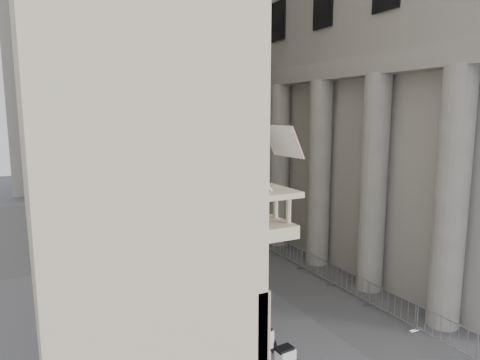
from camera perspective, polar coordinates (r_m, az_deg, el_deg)
The scene contains 30 objects.
far_building at distance 53.75m, azimuth -16.96°, elevation 15.71°, with size 22.00×10.00×30.00m, color beige.
iron_fence at distance 24.53m, azimuth -12.29°, elevation -11.01°, with size 0.30×28.00×1.40m, color black, non-canonical shape.
blue_awning at distance 34.54m, azimuth -2.16°, elevation -4.97°, with size 1.60×3.00×3.00m, color navy, non-canonical shape.
scooter_3 at distance 15.79m, azimuth 2.08°, elevation -22.69°, with size 0.56×1.40×1.50m, color white, non-canonical shape.
scooter_4 at distance 16.79m, azimuth -0.29°, elevation -20.60°, with size 0.56×1.40×1.50m, color white, non-canonical shape.
scooter_5 at distance 17.83m, azimuth -2.33°, elevation -18.73°, with size 0.56×1.40×1.50m, color white, non-canonical shape.
scooter_6 at distance 18.91m, azimuth -4.10°, elevation -17.05°, with size 0.56×1.40×1.50m, color white, non-canonical shape.
scooter_7 at distance 20.02m, azimuth -5.66°, elevation -15.54°, with size 0.56×1.40×1.50m, color white, non-canonical shape.
scooter_8 at distance 21.15m, azimuth -7.02°, elevation -14.19°, with size 0.56×1.40×1.50m, color white, non-canonical shape.
scooter_9 at distance 22.30m, azimuth -8.24°, elevation -12.96°, with size 0.56×1.40×1.50m, color white, non-canonical shape.
scooter_10 at distance 23.47m, azimuth -9.32°, elevation -11.85°, with size 0.56×1.40×1.50m, color white, non-canonical shape.
scooter_11 at distance 24.66m, azimuth -10.30°, elevation -10.85°, with size 0.56×1.40×1.50m, color white, non-canonical shape.
scooter_12 at distance 25.86m, azimuth -11.17°, elevation -9.93°, with size 0.56×1.40×1.50m, color white, non-canonical shape.
scooter_13 at distance 27.07m, azimuth -11.97°, elevation -9.09°, with size 0.56×1.40×1.50m, color white, non-canonical shape.
scooter_14 at distance 28.29m, azimuth -12.69°, elevation -8.33°, with size 0.56×1.40×1.50m, color white, non-canonical shape.
barrier_0 at distance 18.00m, azimuth 25.56°, elevation -19.37°, with size 0.60×2.40×1.10m, color #9FA1A6, non-canonical shape.
barrier_1 at distance 19.40m, azimuth 19.43°, elevation -16.86°, with size 0.60×2.40×1.10m, color #9FA1A6, non-canonical shape.
barrier_2 at distance 21.01m, azimuth 14.32°, elevation -14.56°, with size 0.60×2.40×1.10m, color #9FA1A6, non-canonical shape.
barrier_3 at distance 22.78m, azimuth 10.05°, elevation -12.53°, with size 0.60×2.40×1.10m, color #9FA1A6, non-canonical shape.
barrier_4 at distance 24.68m, azimuth 6.47°, elevation -10.74°, with size 0.60×2.40×1.10m, color #9FA1A6, non-canonical shape.
barrier_5 at distance 26.68m, azimuth 3.45°, elevation -9.18°, with size 0.60×2.40×1.10m, color #9FA1A6, non-canonical shape.
barrier_6 at distance 28.75m, azimuth 0.87°, elevation -7.82°, with size 0.60×2.40×1.10m, color #9FA1A6, non-canonical shape.
barrier_7 at distance 30.89m, azimuth -1.34°, elevation -6.64°, with size 0.60×2.40×1.10m, color #9FA1A6, non-canonical shape.
barrier_8 at distance 33.08m, azimuth -3.25°, elevation -5.60°, with size 0.60×2.40×1.10m, color #9FA1A6, non-canonical shape.
security_tent at distance 26.92m, azimuth -12.46°, elevation -2.89°, with size 4.22×4.22×3.43m.
street_lamp at distance 31.46m, azimuth -15.42°, elevation 2.41°, with size 2.58×0.99×8.21m.
info_kiosk at distance 28.70m, azimuth -13.14°, elevation -6.24°, with size 0.56×0.86×1.76m.
pedestrian_a at distance 36.62m, azimuth -11.80°, elevation -3.01°, with size 0.61×0.40×1.68m, color black.
pedestrian_b at distance 38.09m, azimuth -6.96°, elevation -2.55°, with size 0.74×0.58×1.52m, color black.
pedestrian_c at distance 35.07m, azimuth -10.16°, elevation -3.45°, with size 0.84×0.54×1.71m, color black.
Camera 1 is at (-10.10, -4.36, 8.26)m, focal length 32.00 mm.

